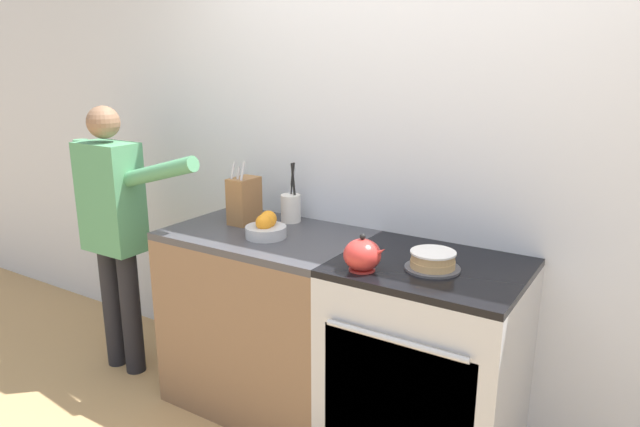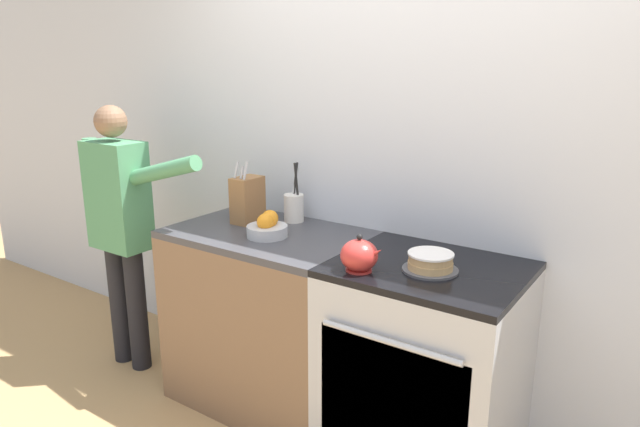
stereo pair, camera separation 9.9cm
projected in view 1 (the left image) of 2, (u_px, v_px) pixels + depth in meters
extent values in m
cube|color=silver|center=(414.00, 158.00, 2.67)|extent=(8.00, 0.04, 2.60)
cube|color=brown|center=(268.00, 321.00, 2.93)|extent=(0.96, 0.65, 0.89)
cube|color=#3D3D42|center=(265.00, 235.00, 2.81)|extent=(0.96, 0.65, 0.03)
cube|color=#B7BABF|center=(426.00, 368.00, 2.48)|extent=(0.77, 0.65, 0.90)
cube|color=black|center=(395.00, 398.00, 2.22)|extent=(0.63, 0.01, 0.49)
cylinder|color=#B7BABF|center=(394.00, 340.00, 2.13)|extent=(0.58, 0.02, 0.02)
cube|color=black|center=(431.00, 268.00, 2.36)|extent=(0.77, 0.65, 0.03)
cylinder|color=#4C4C51|center=(432.00, 268.00, 2.30)|extent=(0.23, 0.23, 0.01)
cylinder|color=tan|center=(433.00, 264.00, 2.30)|extent=(0.18, 0.18, 0.03)
cylinder|color=tan|center=(433.00, 257.00, 2.29)|extent=(0.17, 0.17, 0.03)
cylinder|color=white|center=(433.00, 252.00, 2.28)|extent=(0.18, 0.18, 0.01)
cylinder|color=red|center=(362.00, 269.00, 2.29)|extent=(0.11, 0.11, 0.01)
ellipsoid|color=red|center=(362.00, 255.00, 2.28)|extent=(0.15, 0.15, 0.13)
cone|color=red|center=(379.00, 253.00, 2.24)|extent=(0.08, 0.03, 0.07)
sphere|color=black|center=(363.00, 237.00, 2.26)|extent=(0.02, 0.02, 0.02)
cube|color=olive|center=(244.00, 201.00, 2.93)|extent=(0.11, 0.16, 0.24)
cylinder|color=#B2B2B7|center=(233.00, 171.00, 2.87)|extent=(0.01, 0.04, 0.09)
cylinder|color=#B2B2B7|center=(238.00, 174.00, 2.86)|extent=(0.01, 0.03, 0.06)
cylinder|color=#B2B2B7|center=(243.00, 171.00, 2.83)|extent=(0.01, 0.04, 0.09)
cylinder|color=#B2B2B7|center=(238.00, 172.00, 2.90)|extent=(0.01, 0.03, 0.06)
cylinder|color=silver|center=(291.00, 208.00, 2.96)|extent=(0.10, 0.10, 0.14)
cylinder|color=#B7BABF|center=(291.00, 190.00, 2.96)|extent=(0.05, 0.04, 0.23)
cylinder|color=black|center=(294.00, 188.00, 2.93)|extent=(0.02, 0.05, 0.26)
cylinder|color=black|center=(291.00, 187.00, 2.96)|extent=(0.04, 0.02, 0.26)
cylinder|color=#B7BABF|center=(266.00, 232.00, 2.71)|extent=(0.20, 0.20, 0.05)
sphere|color=orange|center=(266.00, 222.00, 2.71)|extent=(0.07, 0.07, 0.07)
sphere|color=orange|center=(268.00, 219.00, 2.75)|extent=(0.08, 0.08, 0.08)
sphere|color=orange|center=(267.00, 221.00, 2.71)|extent=(0.08, 0.08, 0.08)
sphere|color=orange|center=(264.00, 223.00, 2.69)|extent=(0.08, 0.08, 0.08)
cylinder|color=black|center=(113.00, 306.00, 3.31)|extent=(0.11, 0.11, 0.72)
cylinder|color=black|center=(131.00, 313.00, 3.22)|extent=(0.11, 0.11, 0.72)
cube|color=#4C8E60|center=(111.00, 197.00, 3.09)|extent=(0.34, 0.20, 0.60)
cylinder|color=#4C8E60|center=(85.00, 185.00, 3.19)|extent=(0.08, 0.08, 0.51)
cylinder|color=#4C8E60|center=(158.00, 172.00, 2.84)|extent=(0.51, 0.08, 0.21)
sphere|color=#846047|center=(103.00, 122.00, 2.99)|extent=(0.17, 0.17, 0.17)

